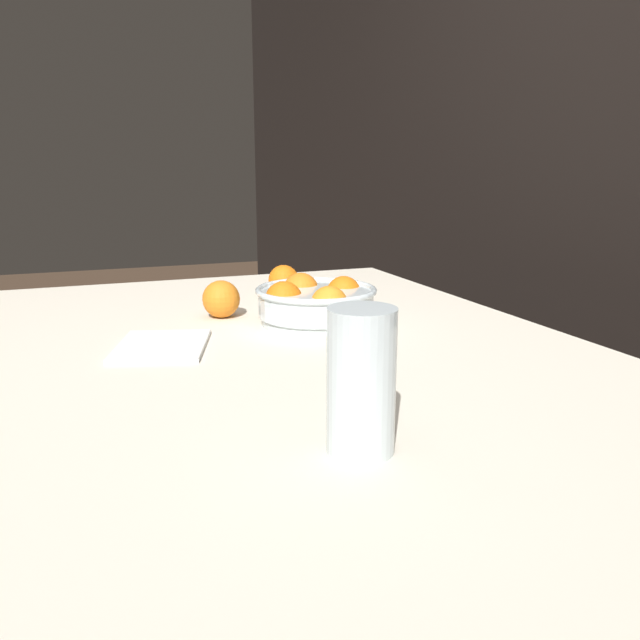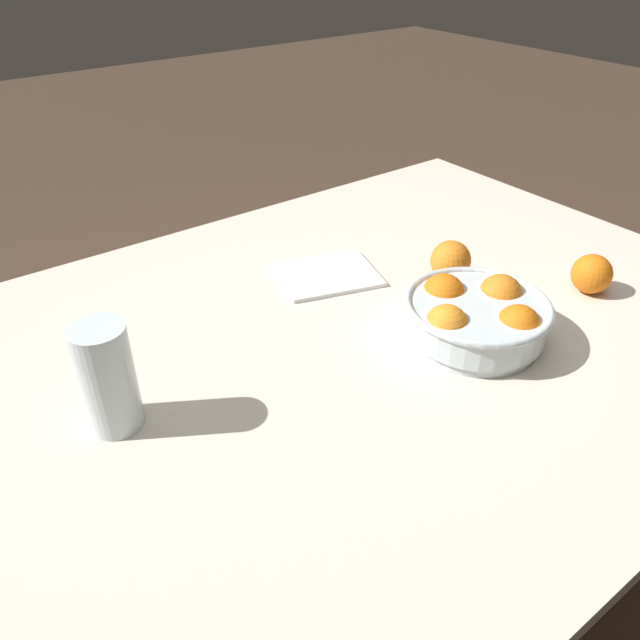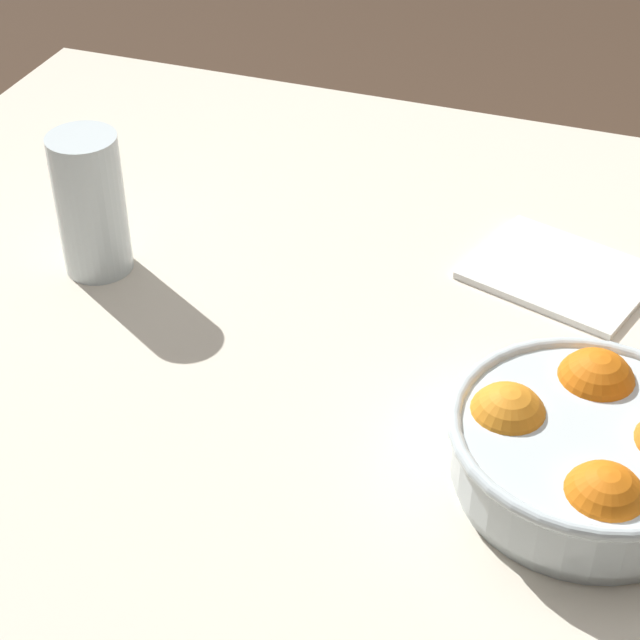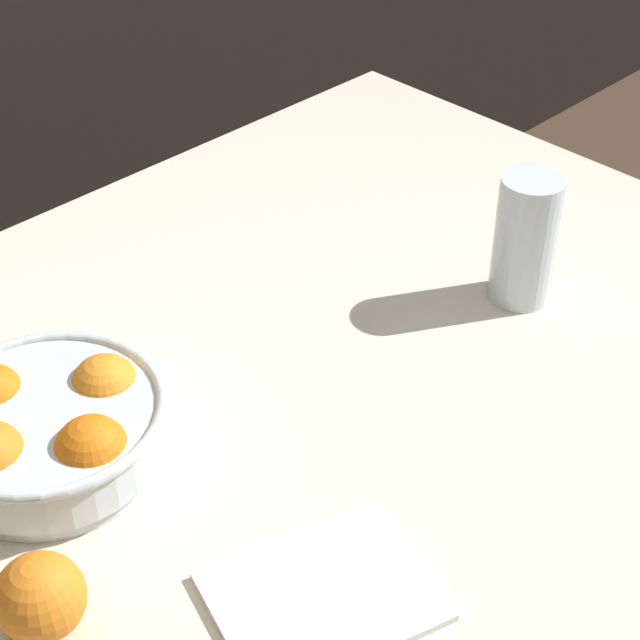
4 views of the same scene
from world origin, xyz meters
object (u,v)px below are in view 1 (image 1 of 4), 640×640
object	(u,v)px
orange_loose_near_bowl	(221,299)
orange_loose_front	(284,280)
fruit_bowl	(315,302)
juice_glass	(361,390)

from	to	relation	value
orange_loose_near_bowl	orange_loose_front	world-z (taller)	orange_loose_near_bowl
fruit_bowl	juice_glass	xyz separation A→B (m)	(0.55, -0.15, 0.03)
juice_glass	orange_loose_near_bowl	world-z (taller)	juice_glass
orange_loose_front	orange_loose_near_bowl	bearing A→B (deg)	-47.53
juice_glass	orange_loose_front	bearing A→B (deg)	167.93
fruit_bowl	orange_loose_front	distance (m)	0.29
fruit_bowl	orange_loose_near_bowl	size ratio (longest dim) A/B	3.10
fruit_bowl	orange_loose_near_bowl	world-z (taller)	fruit_bowl
juice_glass	orange_loose_near_bowl	xyz separation A→B (m)	(-0.66, -0.01, -0.03)
fruit_bowl	juice_glass	distance (m)	0.57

